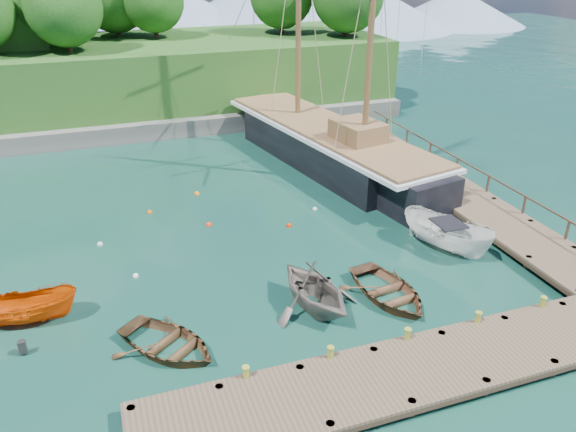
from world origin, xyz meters
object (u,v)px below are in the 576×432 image
Objects in this scene: rowboat_0 at (169,350)px; rowboat_2 at (388,298)px; schooner at (328,148)px; cabin_boat_white at (445,249)px; rowboat_1 at (314,308)px; motorboat_orange at (31,322)px.

rowboat_2 is (9.19, 0.35, 0.00)m from rowboat_0.
schooner is (3.74, 15.37, 1.09)m from rowboat_2.
rowboat_0 is at bearing 168.79° from cabin_boat_white.
schooner is (6.93, 15.04, 1.09)m from rowboat_1.
cabin_boat_white is (4.61, 2.75, 0.00)m from rowboat_2.
motorboat_orange is 21.62m from schooner.
cabin_boat_white is (13.81, 3.10, 0.00)m from rowboat_0.
motorboat_orange is at bearing -156.77° from schooner.
schooner reaches higher than rowboat_1.
rowboat_0 is at bearing 174.23° from rowboat_2.
rowboat_0 is 14.15m from cabin_boat_white.
schooner reaches higher than rowboat_0.
motorboat_orange is at bearing 152.76° from rowboat_1.
rowboat_2 is at bearing -95.80° from motorboat_orange.
rowboat_1 is 0.86× the size of cabin_boat_white.
rowboat_1 is 1.08× the size of motorboat_orange.
rowboat_2 is 1.12× the size of motorboat_orange.
rowboat_2 is at bearing -173.08° from cabin_boat_white.
schooner reaches higher than rowboat_2.
cabin_boat_white is 0.18× the size of schooner.
rowboat_1 is 11.23m from motorboat_orange.
schooner reaches higher than cabin_boat_white.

